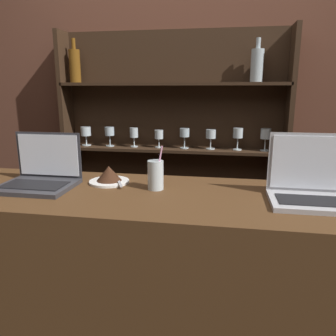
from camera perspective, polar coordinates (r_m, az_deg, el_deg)
name	(u,v)px	position (r m, az deg, el deg)	size (l,w,h in m)	color
bar_counter	(166,300)	(1.52, -0.37, -21.97)	(2.19, 0.57, 0.96)	#4C3019
back_wall	(193,91)	(2.32, 4.43, 13.20)	(7.00, 0.06, 2.70)	brown
back_shelf	(172,155)	(2.30, 0.74, 2.34)	(1.53, 0.18, 1.75)	#332114
laptop_near	(41,175)	(1.50, -21.32, -1.21)	(0.30, 0.24, 0.22)	#333338
laptop_far	(315,187)	(1.32, 24.24, -2.99)	(0.33, 0.22, 0.25)	#ADADB2
cake_plate	(109,176)	(1.47, -10.22, -1.33)	(0.18, 0.18, 0.08)	white
water_glass	(156,175)	(1.35, -2.17, -1.22)	(0.07, 0.07, 0.18)	silver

